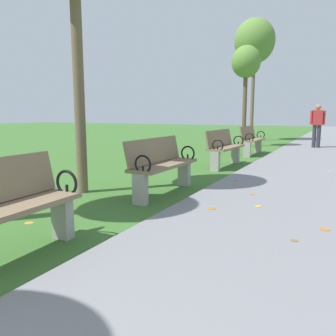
{
  "coord_description": "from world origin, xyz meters",
  "views": [
    {
      "loc": [
        2.04,
        1.2,
        1.28
      ],
      "look_at": [
        -0.05,
        5.26,
        0.55
      ],
      "focal_mm": 36.17,
      "sensor_mm": 36.0,
      "label": 1
    }
  ],
  "objects_px": {
    "tree_5": "(255,42)",
    "pedestrian_walking": "(317,124)",
    "park_bench_5": "(252,139)",
    "park_bench_3": "(162,164)",
    "park_bench_4": "(224,147)",
    "tree_4": "(246,64)"
  },
  "relations": [
    {
      "from": "park_bench_3",
      "to": "tree_4",
      "type": "bearing_deg",
      "value": 96.18
    },
    {
      "from": "park_bench_3",
      "to": "tree_5",
      "type": "relative_size",
      "value": 0.28
    },
    {
      "from": "tree_4",
      "to": "park_bench_4",
      "type": "bearing_deg",
      "value": -80.15
    },
    {
      "from": "park_bench_4",
      "to": "tree_4",
      "type": "xyz_separation_m",
      "value": [
        -0.93,
        5.35,
        2.7
      ]
    },
    {
      "from": "park_bench_3",
      "to": "pedestrian_walking",
      "type": "bearing_deg",
      "value": 79.76
    },
    {
      "from": "park_bench_3",
      "to": "tree_5",
      "type": "distance_m",
      "value": 12.53
    },
    {
      "from": "park_bench_5",
      "to": "pedestrian_walking",
      "type": "xyz_separation_m",
      "value": [
        1.68,
        3.25,
        0.44
      ]
    },
    {
      "from": "park_bench_3",
      "to": "park_bench_4",
      "type": "height_order",
      "value": "same"
    },
    {
      "from": "park_bench_3",
      "to": "pedestrian_walking",
      "type": "relative_size",
      "value": 0.99
    },
    {
      "from": "park_bench_4",
      "to": "tree_4",
      "type": "relative_size",
      "value": 0.42
    },
    {
      "from": "park_bench_5",
      "to": "tree_5",
      "type": "distance_m",
      "value": 7.18
    },
    {
      "from": "tree_4",
      "to": "tree_5",
      "type": "distance_m",
      "value": 3.5
    },
    {
      "from": "tree_5",
      "to": "pedestrian_walking",
      "type": "distance_m",
      "value": 5.39
    },
    {
      "from": "park_bench_3",
      "to": "park_bench_5",
      "type": "xyz_separation_m",
      "value": [
        -0.0,
        6.04,
        0.0
      ]
    },
    {
      "from": "park_bench_3",
      "to": "tree_4",
      "type": "xyz_separation_m",
      "value": [
        -0.93,
        8.58,
        2.7
      ]
    },
    {
      "from": "park_bench_5",
      "to": "tree_5",
      "type": "relative_size",
      "value": 0.28
    },
    {
      "from": "park_bench_4",
      "to": "park_bench_5",
      "type": "height_order",
      "value": "same"
    },
    {
      "from": "park_bench_4",
      "to": "tree_4",
      "type": "height_order",
      "value": "tree_4"
    },
    {
      "from": "tree_5",
      "to": "park_bench_3",
      "type": "bearing_deg",
      "value": -83.24
    },
    {
      "from": "pedestrian_walking",
      "to": "park_bench_4",
      "type": "bearing_deg",
      "value": -105.48
    },
    {
      "from": "park_bench_5",
      "to": "pedestrian_walking",
      "type": "height_order",
      "value": "pedestrian_walking"
    },
    {
      "from": "park_bench_4",
      "to": "tree_4",
      "type": "distance_m",
      "value": 6.06
    }
  ]
}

